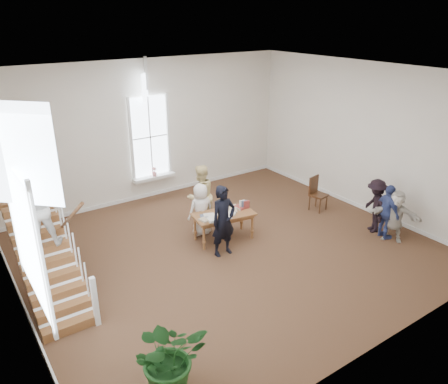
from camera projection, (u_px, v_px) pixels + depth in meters
ground at (229, 250)px, 11.48m from camera, size 10.00×10.00×0.00m
room_shell at (154, 185)px, 14.68m from camera, size 10.49×10.00×10.00m
staircase at (39, 226)px, 9.17m from camera, size 1.10×4.10×2.92m
library_table at (224, 216)px, 11.77m from camera, size 1.74×1.06×0.83m
police_officer at (223, 221)px, 10.94m from camera, size 0.68×0.45×1.87m
elderly_woman at (201, 210)px, 12.02m from camera, size 0.76×0.53×1.49m
person_yellow at (201, 196)px, 12.49m from camera, size 0.98×0.81×1.83m
woman_cluster_a at (387, 212)px, 11.80m from camera, size 0.62×0.98×1.55m
woman_cluster_b at (375, 206)px, 12.18m from camera, size 1.01×1.16×1.55m
woman_cluster_c at (395, 216)px, 11.71m from camera, size 1.03×1.38×1.45m
floor_plant at (170, 357)px, 7.01m from camera, size 1.31×1.17×1.33m
side_chair at (316, 191)px, 13.61m from camera, size 0.55×0.55×1.08m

